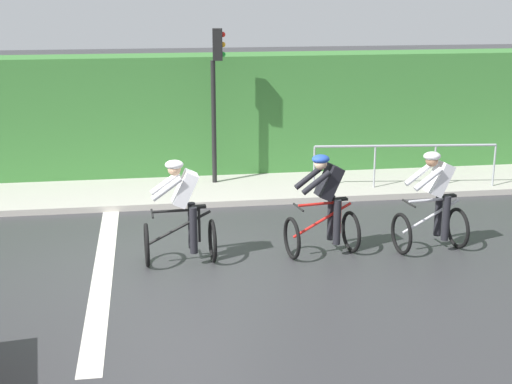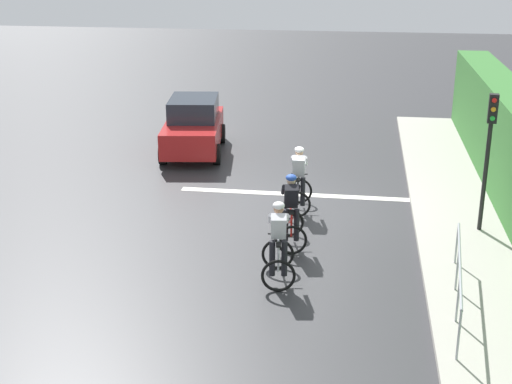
{
  "view_description": "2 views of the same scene",
  "coord_description": "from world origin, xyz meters",
  "px_view_note": "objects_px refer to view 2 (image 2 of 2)",
  "views": [
    {
      "loc": [
        10.91,
        -0.27,
        4.2
      ],
      "look_at": [
        -0.92,
        1.51,
        0.8
      ],
      "focal_mm": 51.41,
      "sensor_mm": 36.0,
      "label": 1
    },
    {
      "loc": [
        -1.3,
        17.03,
        6.4
      ],
      "look_at": [
        0.99,
        1.84,
        1.03
      ],
      "focal_mm": 49.6,
      "sensor_mm": 36.0,
      "label": 2
    }
  ],
  "objects_px": {
    "car_red": "(194,126)",
    "pedestrian_railing_kerbside": "(459,272)",
    "cyclist_lead": "(278,245)",
    "cyclist_mid": "(299,181)",
    "traffic_light_near_crossing": "(489,143)",
    "cyclist_second": "(291,213)"
  },
  "relations": [
    {
      "from": "car_red",
      "to": "pedestrian_railing_kerbside",
      "type": "height_order",
      "value": "car_red"
    },
    {
      "from": "car_red",
      "to": "pedestrian_railing_kerbside",
      "type": "relative_size",
      "value": 1.13
    },
    {
      "from": "cyclist_lead",
      "to": "car_red",
      "type": "distance_m",
      "value": 9.72
    },
    {
      "from": "cyclist_mid",
      "to": "traffic_light_near_crossing",
      "type": "bearing_deg",
      "value": 167.36
    },
    {
      "from": "cyclist_lead",
      "to": "car_red",
      "type": "relative_size",
      "value": 0.39
    },
    {
      "from": "cyclist_second",
      "to": "cyclist_mid",
      "type": "bearing_deg",
      "value": -88.99
    },
    {
      "from": "cyclist_lead",
      "to": "traffic_light_near_crossing",
      "type": "distance_m",
      "value": 5.53
    },
    {
      "from": "cyclist_mid",
      "to": "pedestrian_railing_kerbside",
      "type": "bearing_deg",
      "value": 125.18
    },
    {
      "from": "cyclist_lead",
      "to": "cyclist_mid",
      "type": "height_order",
      "value": "same"
    },
    {
      "from": "cyclist_second",
      "to": "traffic_light_near_crossing",
      "type": "xyz_separation_m",
      "value": [
        -4.3,
        -1.29,
        1.43
      ]
    },
    {
      "from": "cyclist_second",
      "to": "pedestrian_railing_kerbside",
      "type": "relative_size",
      "value": 0.44
    },
    {
      "from": "cyclist_lead",
      "to": "cyclist_second",
      "type": "distance_m",
      "value": 1.79
    },
    {
      "from": "cyclist_mid",
      "to": "car_red",
      "type": "relative_size",
      "value": 0.39
    },
    {
      "from": "cyclist_lead",
      "to": "traffic_light_near_crossing",
      "type": "relative_size",
      "value": 0.5
    },
    {
      "from": "cyclist_mid",
      "to": "cyclist_lead",
      "type": "bearing_deg",
      "value": 89.65
    },
    {
      "from": "car_red",
      "to": "cyclist_lead",
      "type": "bearing_deg",
      "value": 113.27
    },
    {
      "from": "cyclist_lead",
      "to": "car_red",
      "type": "bearing_deg",
      "value": -66.73
    },
    {
      "from": "cyclist_lead",
      "to": "traffic_light_near_crossing",
      "type": "height_order",
      "value": "traffic_light_near_crossing"
    },
    {
      "from": "pedestrian_railing_kerbside",
      "to": "car_red",
      "type": "bearing_deg",
      "value": -53.16
    },
    {
      "from": "cyclist_second",
      "to": "cyclist_mid",
      "type": "distance_m",
      "value": 2.27
    },
    {
      "from": "cyclist_second",
      "to": "car_red",
      "type": "bearing_deg",
      "value": -61.33
    },
    {
      "from": "cyclist_lead",
      "to": "cyclist_mid",
      "type": "xyz_separation_m",
      "value": [
        -0.02,
        -4.05,
        0.0
      ]
    }
  ]
}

